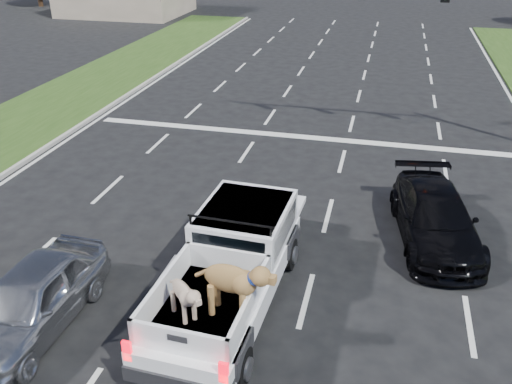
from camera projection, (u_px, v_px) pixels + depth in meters
ground at (232, 289)px, 12.61m from camera, size 160.00×160.00×0.00m
road_markings at (286, 173)px, 18.28m from camera, size 17.75×60.00×0.01m
curb_left at (39, 152)px, 19.69m from camera, size 0.15×60.00×0.14m
pickup_truck at (231, 266)px, 11.69m from camera, size 2.43×5.68×2.10m
silver_sedan at (32, 299)px, 11.15m from camera, size 1.72×4.16×1.41m
black_coupe at (435, 218)px, 14.22m from camera, size 2.59×4.87×1.34m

